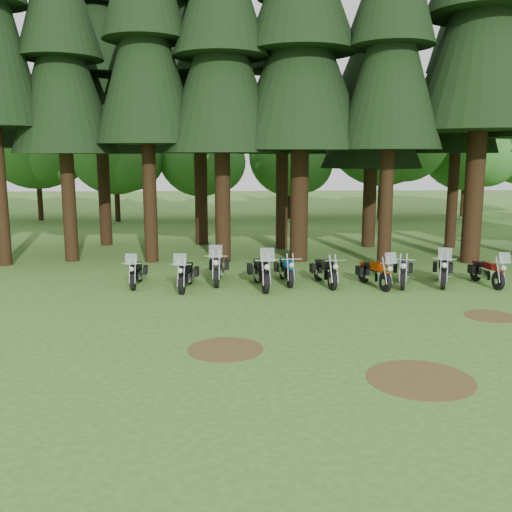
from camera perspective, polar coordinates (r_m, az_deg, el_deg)
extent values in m
plane|color=#386B20|center=(15.79, 8.02, -6.68)|extent=(120.00, 120.00, 0.00)
cylinder|color=#322010|center=(25.68, -24.24, 6.63)|extent=(0.52, 0.52, 6.77)
cylinder|color=#322010|center=(25.71, -18.22, 5.61)|extent=(0.58, 0.58, 5.53)
cone|color=black|center=(25.90, -18.89, 17.37)|extent=(4.32, 4.32, 6.91)
cylinder|color=#322010|center=(24.67, -10.58, 6.31)|extent=(0.58, 0.58, 5.99)
cone|color=black|center=(24.98, -11.02, 19.56)|extent=(4.32, 4.32, 7.49)
cylinder|color=#322010|center=(24.34, -3.36, 5.92)|extent=(0.66, 0.66, 5.57)
cone|color=black|center=(24.55, -3.49, 18.43)|extent=(4.95, 4.95, 6.96)
cylinder|color=#322010|center=(24.54, 4.35, 6.09)|extent=(0.77, 0.77, 5.70)
cone|color=black|center=(24.78, 4.53, 18.79)|extent=(5.81, 5.81, 7.12)
cylinder|color=#322010|center=(23.80, 12.88, 5.76)|extent=(0.55, 0.55, 5.71)
cone|color=black|center=(24.04, 13.41, 18.87)|extent=(4.15, 4.15, 7.14)
cylinder|color=#322010|center=(25.77, 21.00, 6.67)|extent=(0.80, 0.80, 6.62)
cone|color=black|center=(26.25, 21.92, 20.60)|extent=(5.98, 5.98, 8.27)
cylinder|color=#322010|center=(29.97, -14.93, 6.32)|extent=(0.60, 0.60, 5.53)
cone|color=black|center=(30.13, -15.40, 16.42)|extent=(4.52, 4.52, 6.91)
cone|color=black|center=(30.68, -15.71, 22.48)|extent=(3.62, 3.62, 5.83)
cylinder|color=#322010|center=(29.37, -5.52, 6.57)|extent=(0.65, 0.65, 5.55)
cone|color=black|center=(29.54, -5.70, 16.94)|extent=(4.85, 4.85, 6.94)
cone|color=black|center=(30.11, -5.81, 23.14)|extent=(3.88, 3.88, 5.86)
cylinder|color=#322010|center=(27.98, 2.61, 6.40)|extent=(0.58, 0.58, 5.52)
cone|color=black|center=(28.15, 2.70, 17.21)|extent=(4.35, 4.35, 6.90)
cone|color=black|center=(28.74, 2.75, 23.67)|extent=(3.48, 3.48, 5.83)
cylinder|color=#322010|center=(29.03, 11.28, 5.54)|extent=(0.66, 0.66, 4.70)
cone|color=black|center=(29.04, 11.60, 14.42)|extent=(4.94, 4.94, 5.87)
cone|color=black|center=(29.39, 11.80, 19.81)|extent=(3.95, 3.95, 4.96)
cylinder|color=#322010|center=(29.85, 19.08, 6.14)|extent=(0.53, 0.53, 5.56)
cone|color=black|center=(30.02, 19.68, 16.34)|extent=(3.94, 3.94, 6.95)
cone|color=black|center=(30.59, 20.07, 22.44)|extent=(3.15, 3.15, 5.87)
cylinder|color=#322010|center=(43.14, -20.80, 5.54)|extent=(0.36, 0.36, 3.29)
sphere|color=#2D6925|center=(43.07, -21.17, 11.37)|extent=(7.69, 7.69, 7.69)
sphere|color=#2D6925|center=(41.81, -19.75, 10.46)|extent=(5.49, 5.49, 5.49)
cylinder|color=#322010|center=(40.74, -13.70, 5.34)|extent=(0.36, 0.36, 2.80)
sphere|color=#2D6925|center=(40.63, -13.92, 10.59)|extent=(6.53, 6.53, 6.53)
sphere|color=#2D6925|center=(39.69, -12.48, 9.72)|extent=(4.67, 4.67, 4.67)
cylinder|color=#322010|center=(40.37, -5.54, 5.35)|extent=(0.36, 0.36, 2.55)
sphere|color=#2D6925|center=(40.24, -5.62, 10.18)|extent=(5.95, 5.95, 5.95)
sphere|color=#2D6925|center=(39.52, -4.16, 9.35)|extent=(4.25, 4.25, 4.25)
cylinder|color=#322010|center=(41.71, 3.27, 5.48)|extent=(0.36, 0.36, 2.47)
sphere|color=#2D6925|center=(41.58, 3.31, 10.00)|extent=(5.76, 5.76, 5.76)
sphere|color=#2D6925|center=(41.04, 4.79, 9.18)|extent=(4.12, 4.12, 4.12)
cylinder|color=#322010|center=(42.32, 12.33, 6.04)|extent=(0.36, 0.36, 3.52)
sphere|color=#2D6925|center=(42.27, 12.57, 12.40)|extent=(8.21, 8.21, 8.21)
sphere|color=#2D6925|center=(41.72, 14.77, 11.22)|extent=(5.87, 5.87, 5.87)
cylinder|color=#322010|center=(45.63, 20.02, 5.58)|extent=(0.36, 0.36, 2.94)
sphere|color=#2D6925|center=(45.54, 20.32, 10.49)|extent=(6.86, 6.86, 6.86)
sphere|color=#2D6925|center=(45.28, 22.04, 9.52)|extent=(4.90, 4.90, 4.90)
cylinder|color=#4C3D1E|center=(13.64, -3.07, -9.28)|extent=(1.80, 1.80, 0.01)
cylinder|color=#4C3D1E|center=(17.61, 22.34, -5.57)|extent=(1.40, 1.40, 0.01)
cylinder|color=#4C3D1E|center=(12.37, 16.11, -11.74)|extent=(2.20, 2.20, 0.01)
cylinder|color=black|center=(19.77, -12.18, -2.50)|extent=(0.14, 0.61, 0.61)
cylinder|color=black|center=(21.15, -11.59, -1.67)|extent=(0.14, 0.61, 0.61)
cube|color=silver|center=(20.48, -11.86, -1.82)|extent=(0.27, 0.65, 0.31)
cube|color=black|center=(20.21, -11.98, -1.02)|extent=(0.28, 0.51, 0.22)
cube|color=black|center=(20.63, -11.80, -0.90)|extent=(0.28, 0.51, 0.11)
cube|color=silver|center=(19.34, -12.39, -0.31)|extent=(0.39, 0.12, 0.36)
cylinder|color=black|center=(18.92, -7.41, -2.84)|extent=(0.20, 0.67, 0.66)
cylinder|color=black|center=(20.41, -6.62, -1.88)|extent=(0.20, 0.67, 0.66)
cube|color=silver|center=(19.69, -6.98, -2.06)|extent=(0.35, 0.72, 0.34)
cube|color=black|center=(19.40, -7.12, -1.16)|extent=(0.35, 0.58, 0.24)
cube|color=black|center=(19.85, -6.89, -1.02)|extent=(0.35, 0.58, 0.12)
cube|color=silver|center=(18.46, -7.64, -0.36)|extent=(0.43, 0.17, 0.39)
cylinder|color=black|center=(19.77, -3.97, -2.14)|extent=(0.18, 0.72, 0.72)
cylinder|color=black|center=(21.42, -3.67, -1.19)|extent=(0.18, 0.72, 0.72)
cube|color=silver|center=(20.62, -3.81, -1.35)|extent=(0.34, 0.77, 0.37)
cube|color=black|center=(20.31, -3.86, -0.40)|extent=(0.35, 0.61, 0.26)
cube|color=black|center=(20.80, -3.77, -0.27)|extent=(0.35, 0.61, 0.13)
cube|color=silver|center=(19.27, -4.07, 0.47)|extent=(0.46, 0.16, 0.43)
cylinder|color=black|center=(18.87, 0.95, -2.67)|extent=(0.24, 0.75, 0.73)
cylinder|color=black|center=(20.53, 0.10, -1.63)|extent=(0.24, 0.75, 0.73)
cube|color=silver|center=(19.74, 0.48, -1.81)|extent=(0.40, 0.81, 0.38)
cube|color=black|center=(19.41, 0.61, -0.81)|extent=(0.40, 0.65, 0.27)
cube|color=black|center=(19.91, 0.36, -0.66)|extent=(0.40, 0.65, 0.13)
cube|color=silver|center=(18.36, 1.15, 0.12)|extent=(0.48, 0.19, 0.44)
cylinder|color=black|center=(19.71, 3.42, -2.26)|extent=(0.19, 0.67, 0.66)
cylinder|color=black|center=(21.19, 2.67, -1.38)|extent=(0.19, 0.67, 0.66)
cube|color=silver|center=(20.48, 3.01, -1.53)|extent=(0.33, 0.72, 0.34)
cube|color=navy|center=(20.19, 3.13, -0.67)|extent=(0.34, 0.57, 0.24)
cube|color=black|center=(20.64, 2.90, -0.54)|extent=(0.34, 0.57, 0.12)
cylinder|color=black|center=(19.51, 7.66, -2.44)|extent=(0.25, 0.68, 0.67)
cylinder|color=black|center=(20.96, 6.25, -1.54)|extent=(0.25, 0.68, 0.67)
cube|color=silver|center=(20.26, 6.89, -1.70)|extent=(0.39, 0.74, 0.34)
cube|color=black|center=(19.98, 7.12, -0.81)|extent=(0.39, 0.60, 0.24)
cube|color=black|center=(20.42, 6.70, -0.68)|extent=(0.39, 0.60, 0.12)
cylinder|color=black|center=(19.63, 12.80, -2.57)|extent=(0.30, 0.66, 0.64)
cylinder|color=black|center=(20.91, 10.71, -1.72)|extent=(0.30, 0.66, 0.64)
cube|color=silver|center=(20.29, 11.67, -1.86)|extent=(0.44, 0.73, 0.33)
cube|color=#AB3505|center=(20.03, 12.02, -1.00)|extent=(0.42, 0.59, 0.23)
cube|color=black|center=(20.42, 11.39, -0.88)|extent=(0.42, 0.59, 0.12)
cube|color=silver|center=(19.21, 13.34, -0.22)|extent=(0.43, 0.23, 0.39)
cylinder|color=black|center=(19.99, 14.46, -2.35)|extent=(0.34, 0.69, 0.68)
cylinder|color=black|center=(21.56, 14.47, -1.46)|extent=(0.34, 0.69, 0.68)
cube|color=silver|center=(20.80, 14.47, -1.61)|extent=(0.49, 0.78, 0.35)
cube|color=black|center=(20.50, 14.52, -0.72)|extent=(0.46, 0.63, 0.25)
cube|color=black|center=(20.97, 14.52, -0.60)|extent=(0.46, 0.63, 0.12)
cylinder|color=black|center=(20.45, 18.22, -2.25)|extent=(0.37, 0.70, 0.69)
cylinder|color=black|center=(22.05, 18.14, -1.38)|extent=(0.37, 0.70, 0.69)
cube|color=silver|center=(21.28, 18.19, -1.52)|extent=(0.52, 0.79, 0.36)
cube|color=black|center=(20.98, 18.26, -0.64)|extent=(0.49, 0.65, 0.25)
cube|color=black|center=(21.46, 18.23, -0.52)|extent=(0.49, 0.65, 0.13)
cube|color=silver|center=(19.97, 18.38, 0.19)|extent=(0.46, 0.27, 0.42)
cylinder|color=black|center=(21.06, 23.06, -2.30)|extent=(0.20, 0.64, 0.63)
cylinder|color=black|center=(22.30, 21.11, -1.52)|extent=(0.20, 0.64, 0.63)
cube|color=silver|center=(21.70, 22.01, -1.65)|extent=(0.33, 0.69, 0.32)
cube|color=#640B0C|center=(21.45, 22.36, -0.88)|extent=(0.34, 0.55, 0.23)
cube|color=black|center=(21.83, 21.78, -0.76)|extent=(0.34, 0.55, 0.11)
cube|color=silver|center=(20.67, 23.62, -0.17)|extent=(0.41, 0.16, 0.37)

